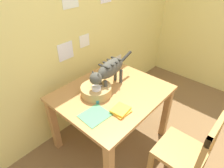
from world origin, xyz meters
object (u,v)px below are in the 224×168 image
dining_table (112,99)px  wooden_chair_near (186,152)px  saucer_bowl (97,96)px  book_stack (121,110)px  coffee_mug (97,90)px  wicker_basket (96,90)px  magazine (95,115)px  cat (109,70)px

dining_table → wooden_chair_near: size_ratio=1.21×
saucer_bowl → book_stack: (-0.01, -0.32, -0.00)m
coffee_mug → wicker_basket: coffee_mug is taller
saucer_bowl → coffee_mug: (0.00, 0.00, 0.06)m
magazine → wicker_basket: size_ratio=0.78×
cat → wooden_chair_near: size_ratio=0.73×
magazine → saucer_bowl: bearing=45.1°
cat → coffee_mug: 0.24m
coffee_mug → wooden_chair_near: 1.01m
saucer_bowl → wicker_basket: 0.06m
dining_table → magazine: bearing=-161.5°
saucer_bowl → coffee_mug: 0.06m
dining_table → saucer_bowl: 0.21m
book_stack → coffee_mug: bearing=87.9°
coffee_mug → magazine: coffee_mug is taller
dining_table → saucer_bowl: (-0.17, 0.06, 0.11)m
cat → wicker_basket: size_ratio=2.16×
wicker_basket → wooden_chair_near: (0.19, -0.94, -0.34)m
cat → book_stack: 0.45m
dining_table → magazine: 0.40m
saucer_bowl → wooden_chair_near: wooden_chair_near is taller
wicker_basket → magazine: bearing=-137.0°
book_stack → wooden_chair_near: (0.23, -0.58, -0.31)m
book_stack → wicker_basket: (0.04, 0.36, 0.03)m
coffee_mug → wooden_chair_near: size_ratio=0.15×
dining_table → magazine: size_ratio=4.55×
cat → coffee_mug: cat is taller
dining_table → cat: (0.03, 0.07, 0.31)m
dining_table → coffee_mug: coffee_mug is taller
saucer_bowl → coffee_mug: bearing=0.0°
coffee_mug → wicker_basket: bearing=52.8°
cat → wicker_basket: (-0.17, 0.02, -0.17)m
coffee_mug → magazine: size_ratio=0.56×
cat → saucer_bowl: bearing=90.0°
cat → wooden_chair_near: cat is taller
cat → saucer_bowl: 0.29m
cat → saucer_bowl: (-0.20, -0.02, -0.20)m
wooden_chair_near → wicker_basket: bearing=101.6°
cat → book_stack: (-0.21, -0.34, -0.20)m
cat → magazine: 0.50m
saucer_bowl → dining_table: bearing=-18.3°
saucer_bowl → wicker_basket: (0.03, 0.04, 0.03)m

